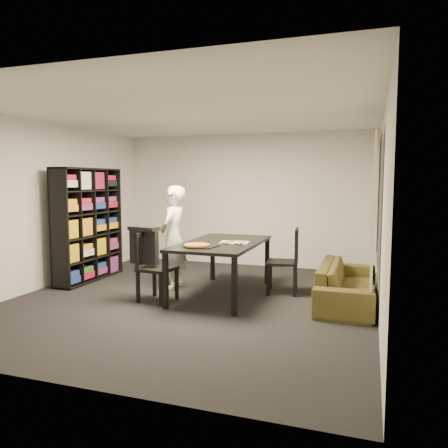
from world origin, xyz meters
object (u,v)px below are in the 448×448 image
(bookshelf, at_px, (88,225))
(person, at_px, (173,238))
(chair_right, at_px, (289,257))
(pepperoni_pizza, at_px, (197,245))
(chair_left, at_px, (152,262))
(baking_tray, at_px, (201,246))
(dining_table, at_px, (222,247))
(sofa, at_px, (347,283))

(bookshelf, xyz_separation_m, person, (1.61, -0.08, -0.14))
(chair_right, bearing_deg, person, -88.87)
(chair_right, height_order, person, person)
(bookshelf, distance_m, pepperoni_pizza, 2.44)
(chair_left, distance_m, baking_tray, 0.77)
(bookshelf, distance_m, dining_table, 2.49)
(chair_right, relative_size, person, 0.61)
(baking_tray, bearing_deg, chair_right, 41.93)
(bookshelf, bearing_deg, sofa, -0.81)
(dining_table, height_order, person, person)
(chair_left, bearing_deg, sofa, -65.96)
(chair_left, height_order, person, person)
(pepperoni_pizza, bearing_deg, sofa, 20.51)
(pepperoni_pizza, height_order, sofa, pepperoni_pizza)
(chair_left, relative_size, person, 0.60)
(chair_left, relative_size, pepperoni_pizza, 2.77)
(dining_table, xyz_separation_m, baking_tray, (-0.12, -0.51, 0.08))
(bookshelf, xyz_separation_m, baking_tray, (2.34, -0.73, -0.15))
(chair_left, distance_m, sofa, 2.74)
(chair_right, xyz_separation_m, baking_tray, (-1.04, -0.93, 0.24))
(bookshelf, relative_size, chair_left, 1.96)
(chair_left, bearing_deg, pepperoni_pizza, -80.34)
(chair_left, height_order, baking_tray, chair_left)
(bookshelf, bearing_deg, pepperoni_pizza, -18.87)
(bookshelf, bearing_deg, chair_left, -26.38)
(person, height_order, sofa, person)
(bookshelf, xyz_separation_m, chair_right, (3.38, 0.20, -0.39))
(bookshelf, relative_size, person, 1.18)
(baking_tray, bearing_deg, chair_left, -173.99)
(baking_tray, xyz_separation_m, pepperoni_pizza, (-0.04, -0.06, 0.02))
(pepperoni_pizza, bearing_deg, baking_tray, 54.76)
(dining_table, relative_size, chair_right, 1.95)
(person, bearing_deg, bookshelf, -95.29)
(sofa, bearing_deg, chair_left, 105.84)
(chair_left, xyz_separation_m, baking_tray, (0.72, 0.08, 0.25))
(chair_right, xyz_separation_m, sofa, (0.87, -0.26, -0.28))
(chair_left, relative_size, baking_tray, 2.43)
(bookshelf, xyz_separation_m, chair_left, (1.62, -0.80, -0.40))
(dining_table, relative_size, sofa, 1.01)
(sofa, bearing_deg, baking_tray, 109.36)
(chair_left, relative_size, chair_right, 0.99)
(person, height_order, pepperoni_pizza, person)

